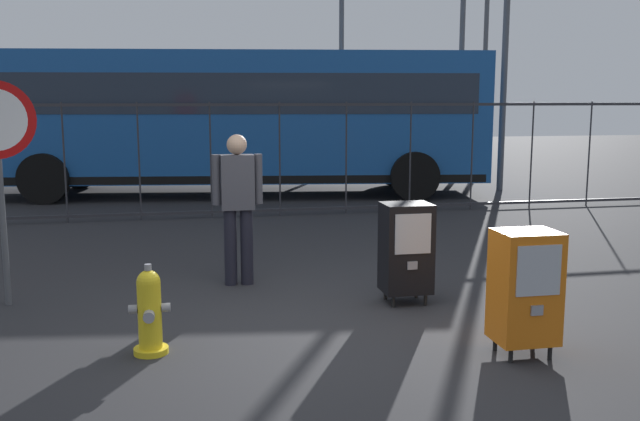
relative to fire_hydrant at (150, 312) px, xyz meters
The scene contains 10 objects.
ground_plane 1.46m from the fire_hydrant, ahead, with size 60.00×60.00×0.00m, color #262628.
fire_hydrant is the anchor object (origin of this frame).
newspaper_box_primary 2.68m from the fire_hydrant, 21.43° to the left, with size 0.48×0.42×1.02m.
newspaper_box_secondary 3.02m from the fire_hydrant, 11.87° to the right, with size 0.48×0.42×1.02m.
pedestrian 2.28m from the fire_hydrant, 66.29° to the left, with size 0.55×0.22×1.67m.
fence_barrier 6.74m from the fire_hydrant, 78.02° to the left, with size 18.03×0.04×2.00m.
bus_near 9.76m from the fire_hydrant, 81.37° to the left, with size 10.75×3.93×3.00m.
street_light_near_right 14.77m from the fire_hydrant, 57.77° to the left, with size 0.32×0.32×7.19m.
street_light_far_left 17.75m from the fire_hydrant, 57.15° to the left, with size 0.32×0.32×7.42m.
street_light_far_right 15.30m from the fire_hydrant, 71.07° to the left, with size 0.32×0.32×6.35m.
Camera 1 is at (-1.11, -5.85, 2.05)m, focal length 39.26 mm.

